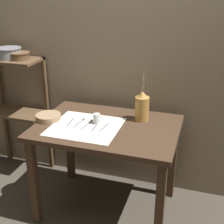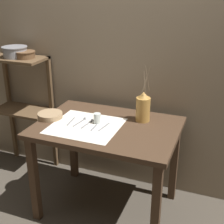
% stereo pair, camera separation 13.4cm
% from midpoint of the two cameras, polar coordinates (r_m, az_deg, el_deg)
% --- Properties ---
extents(ground_plane, '(12.00, 12.00, 0.00)m').
position_cam_midpoint_polar(ground_plane, '(2.87, -2.22, -16.97)').
color(ground_plane, '#473F35').
extents(stone_wall_back, '(7.00, 0.06, 2.40)m').
position_cam_midpoint_polar(stone_wall_back, '(2.76, 0.97, 9.43)').
color(stone_wall_back, gray).
rests_on(stone_wall_back, ground_plane).
extents(wooden_table, '(1.11, 0.79, 0.79)m').
position_cam_midpoint_polar(wooden_table, '(2.50, -2.46, -4.86)').
color(wooden_table, '#422D1E').
rests_on(wooden_table, ground_plane).
extents(wooden_shelf_unit, '(0.55, 0.31, 1.19)m').
position_cam_midpoint_polar(wooden_shelf_unit, '(3.18, -18.18, 3.04)').
color(wooden_shelf_unit, brown).
rests_on(wooden_shelf_unit, ground_plane).
extents(linen_cloth, '(0.53, 0.49, 0.00)m').
position_cam_midpoint_polar(linen_cloth, '(2.44, -6.42, -2.66)').
color(linen_cloth, silver).
rests_on(linen_cloth, wooden_table).
extents(pitcher_with_flowers, '(0.11, 0.11, 0.46)m').
position_cam_midpoint_polar(pitcher_with_flowers, '(2.50, 3.99, 0.93)').
color(pitcher_with_flowers, '#B7843D').
rests_on(pitcher_with_flowers, wooden_table).
extents(wooden_bowl, '(0.20, 0.20, 0.04)m').
position_cam_midpoint_polar(wooden_bowl, '(2.61, -13.02, -0.91)').
color(wooden_bowl, '#9E7F5B').
rests_on(wooden_bowl, wooden_table).
extents(glass_tumbler_near, '(0.06, 0.06, 0.08)m').
position_cam_midpoint_polar(glass_tumbler_near, '(2.46, -4.38, -1.23)').
color(glass_tumbler_near, silver).
rests_on(glass_tumbler_near, wooden_table).
extents(knife_center, '(0.03, 0.16, 0.00)m').
position_cam_midpoint_polar(knife_center, '(2.52, -9.18, -1.90)').
color(knife_center, gray).
rests_on(knife_center, wooden_table).
extents(spoon_outer, '(0.04, 0.17, 0.02)m').
position_cam_midpoint_polar(spoon_outer, '(2.53, -7.02, -1.63)').
color(spoon_outer, gray).
rests_on(spoon_outer, wooden_table).
extents(spoon_inner, '(0.04, 0.17, 0.02)m').
position_cam_midpoint_polar(spoon_inner, '(2.49, -5.63, -1.91)').
color(spoon_inner, gray).
rests_on(spoon_inner, wooden_table).
extents(fork_outer, '(0.02, 0.16, 0.00)m').
position_cam_midpoint_polar(fork_outer, '(2.42, -4.70, -2.73)').
color(fork_outer, gray).
rests_on(fork_outer, wooden_table).
extents(fork_inner, '(0.03, 0.16, 0.00)m').
position_cam_midpoint_polar(fork_inner, '(2.41, -3.03, -2.79)').
color(fork_inner, gray).
rests_on(fork_inner, wooden_table).
extents(metal_pot_large, '(0.23, 0.23, 0.10)m').
position_cam_midpoint_polar(metal_pot_large, '(3.05, -19.58, 10.17)').
color(metal_pot_large, gray).
rests_on(metal_pot_large, wooden_shelf_unit).
extents(metal_pot_small, '(0.18, 0.18, 0.06)m').
position_cam_midpoint_polar(metal_pot_small, '(2.98, -17.79, 9.80)').
color(metal_pot_small, brown).
rests_on(metal_pot_small, wooden_shelf_unit).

